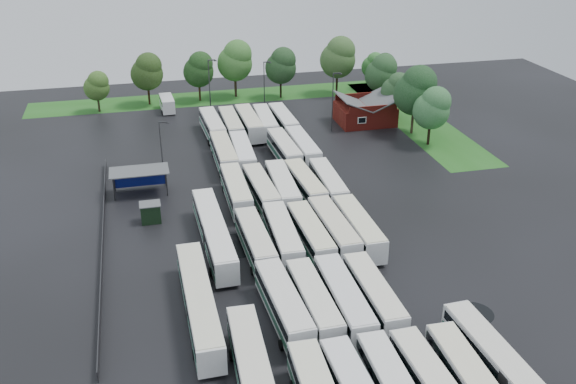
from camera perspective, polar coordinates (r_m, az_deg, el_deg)
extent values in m
plane|color=black|center=(76.41, 0.66, -5.62)|extent=(160.00, 160.00, 0.00)
cube|color=maroon|center=(119.65, 6.84, 6.91)|extent=(10.00, 8.00, 3.40)
cube|color=#4C4F51|center=(118.04, 5.75, 8.03)|extent=(5.07, 8.60, 2.19)
cube|color=#4C4F51|center=(119.73, 8.04, 8.16)|extent=(5.07, 8.60, 2.19)
cube|color=maroon|center=(115.42, 7.57, 7.32)|extent=(9.00, 0.20, 1.20)
cube|color=silver|center=(115.30, 6.59, 6.36)|extent=(1.60, 0.12, 1.20)
cylinder|color=#2D2D30|center=(91.65, -15.21, 0.20)|extent=(0.16, 0.16, 3.40)
cylinder|color=#2D2D30|center=(91.57, -10.73, 0.66)|extent=(0.16, 0.16, 3.40)
cylinder|color=#2D2D30|center=(94.57, -15.20, 1.00)|extent=(0.16, 0.16, 3.40)
cylinder|color=#2D2D30|center=(94.49, -10.86, 1.45)|extent=(0.16, 0.16, 3.40)
cube|color=#4C4F51|center=(92.28, -13.11, 1.85)|extent=(8.20, 4.20, 0.15)
cube|color=navy|center=(94.78, -13.03, 1.24)|extent=(7.60, 0.08, 2.60)
cube|color=black|center=(85.05, -12.11, -1.83)|extent=(2.50, 2.00, 2.50)
cube|color=#4C4F51|center=(84.47, -12.19, -1.04)|extent=(2.70, 2.20, 0.12)
cube|color=#215E1A|center=(135.34, -5.32, 8.43)|extent=(80.00, 10.00, 0.01)
cube|color=#215E1A|center=(123.91, 11.18, 6.43)|extent=(10.00, 50.00, 0.01)
cube|color=#2D2D30|center=(81.49, -16.13, -4.11)|extent=(0.10, 50.00, 1.20)
cylinder|color=black|center=(58.10, 1.64, -16.69)|extent=(2.71, 1.02, 1.02)
cube|color=white|center=(54.06, 6.24, -16.62)|extent=(2.75, 12.09, 0.12)
cylinder|color=black|center=(58.76, 4.78, -16.22)|extent=(2.64, 0.99, 0.99)
cube|color=white|center=(55.11, 9.51, -15.93)|extent=(2.61, 11.96, 0.12)
cylinder|color=black|center=(59.70, 7.83, -15.61)|extent=(2.61, 0.98, 0.98)
cube|color=black|center=(56.69, 12.73, -16.08)|extent=(2.94, 11.91, 0.90)
cube|color=white|center=(56.10, 12.82, -15.39)|extent=(2.78, 12.02, 0.12)
cylinder|color=black|center=(60.61, 10.92, -15.14)|extent=(2.62, 0.99, 0.99)
cube|color=silver|center=(58.24, 15.78, -15.88)|extent=(2.90, 12.52, 2.85)
cube|color=black|center=(57.88, 15.85, -15.45)|extent=(2.95, 12.02, 0.91)
cube|color=#EDE6C3|center=(57.30, 15.96, -14.76)|extent=(2.79, 12.14, 0.12)
cylinder|color=black|center=(61.75, 13.84, -14.59)|extent=(2.65, 1.00, 1.00)
cube|color=silver|center=(64.62, -0.40, -9.99)|extent=(3.34, 13.06, 2.97)
cube|color=black|center=(64.28, -0.41, -9.56)|extent=(3.37, 12.55, 0.95)
cube|color=#1D4C37|center=(65.01, -0.40, -10.46)|extent=(3.38, 12.80, 0.65)
cube|color=white|center=(63.74, -0.41, -8.86)|extent=(3.21, 12.67, 0.13)
cylinder|color=black|center=(62.31, 0.49, -13.25)|extent=(2.75, 1.04, 1.04)
cylinder|color=black|center=(68.79, -1.20, -9.05)|extent=(2.75, 1.04, 1.04)
cube|color=silver|center=(65.14, 2.30, -9.77)|extent=(2.83, 12.48, 2.85)
cube|color=black|center=(64.82, 2.31, -9.36)|extent=(2.88, 11.98, 0.91)
cube|color=#255D46|center=(65.51, 2.29, -10.22)|extent=(2.87, 12.23, 0.63)
cube|color=white|center=(64.30, 2.32, -8.70)|extent=(2.72, 12.10, 0.12)
cylinder|color=black|center=(62.95, 3.28, -12.86)|extent=(2.64, 0.99, 0.99)
cylinder|color=black|center=(69.10, 1.38, -8.89)|extent=(2.64, 0.99, 0.99)
cube|color=silver|center=(65.53, 4.99, -9.53)|extent=(2.78, 13.01, 2.98)
cube|color=black|center=(65.20, 5.01, -9.10)|extent=(2.84, 12.49, 0.95)
cube|color=#1D583D|center=(65.91, 4.97, -9.99)|extent=(2.83, 12.75, 0.65)
cube|color=silver|center=(64.66, 5.04, -8.41)|extent=(2.67, 12.62, 0.13)
cylinder|color=black|center=(63.29, 6.13, -12.72)|extent=(2.76, 1.04, 1.04)
cylinder|color=black|center=(69.62, 3.87, -8.63)|extent=(2.76, 1.04, 1.04)
cube|color=silver|center=(66.67, 7.63, -9.09)|extent=(2.62, 12.44, 2.85)
cube|color=black|center=(66.35, 7.66, -8.68)|extent=(2.68, 11.94, 0.91)
cube|color=#1D513B|center=(67.03, 7.60, -9.53)|extent=(2.67, 12.19, 0.63)
cube|color=white|center=(65.85, 7.70, -8.03)|extent=(2.52, 12.06, 0.12)
cylinder|color=black|center=(64.55, 8.82, -12.05)|extent=(2.64, 0.99, 0.99)
cylinder|color=black|center=(70.53, 6.42, -8.27)|extent=(2.64, 0.99, 0.99)
cube|color=silver|center=(75.49, -2.91, -4.40)|extent=(2.87, 12.49, 2.85)
cube|color=black|center=(75.21, -2.92, -4.03)|extent=(2.93, 11.99, 0.91)
cube|color=#184B36|center=(75.81, -2.90, -4.81)|extent=(2.92, 12.24, 0.63)
cube|color=silver|center=(74.77, -2.94, -3.42)|extent=(2.76, 12.11, 0.12)
cylinder|color=black|center=(72.88, -2.29, -6.89)|extent=(2.64, 0.99, 0.99)
cylinder|color=black|center=(79.60, -3.44, -3.90)|extent=(2.64, 0.99, 0.99)
cube|color=silver|center=(76.34, -0.49, -3.96)|extent=(3.11, 12.89, 2.93)
cube|color=black|center=(76.05, -0.49, -3.57)|extent=(3.16, 12.38, 0.94)
cube|color=#16563E|center=(76.66, -0.48, -4.38)|extent=(3.16, 12.64, 0.65)
cube|color=white|center=(75.60, -0.49, -2.95)|extent=(2.99, 12.50, 0.13)
cylinder|color=black|center=(73.66, 0.25, -6.47)|extent=(2.72, 1.02, 1.02)
cylinder|color=black|center=(80.54, -1.15, -3.47)|extent=(2.72, 1.02, 1.02)
cube|color=silver|center=(76.88, 2.01, -3.79)|extent=(2.89, 12.51, 2.85)
cube|color=black|center=(76.61, 2.02, -3.42)|extent=(2.94, 12.01, 0.91)
cube|color=#1B5B3D|center=(77.19, 2.01, -4.20)|extent=(2.94, 12.26, 0.63)
cube|color=#F1ECC2|center=(76.17, 2.03, -2.82)|extent=(2.78, 12.13, 0.12)
cylinder|color=black|center=(74.31, 2.82, -6.21)|extent=(2.65, 1.00, 1.00)
cylinder|color=black|center=(80.93, 1.25, -3.33)|extent=(2.65, 1.00, 1.00)
cube|color=silver|center=(77.93, 4.08, -3.35)|extent=(3.03, 12.97, 2.96)
cube|color=black|center=(77.65, 4.09, -2.97)|extent=(3.09, 12.45, 0.95)
cube|color=#205C45|center=(78.25, 4.07, -3.77)|extent=(3.08, 12.71, 0.65)
cube|color=beige|center=(77.21, 4.12, -2.36)|extent=(2.92, 12.58, 0.13)
cylinder|color=black|center=(75.29, 4.98, -5.81)|extent=(2.74, 1.03, 1.03)
cylinder|color=black|center=(82.09, 3.19, -2.91)|extent=(2.74, 1.03, 1.03)
cube|color=silver|center=(78.55, 6.28, -3.21)|extent=(2.74, 12.85, 2.94)
cube|color=black|center=(78.28, 6.30, -2.83)|extent=(2.80, 12.34, 0.94)
cube|color=#154C34|center=(78.87, 6.25, -3.62)|extent=(2.79, 12.59, 0.65)
cube|color=#F1EDC4|center=(77.84, 6.33, -2.23)|extent=(2.63, 12.46, 0.13)
cylinder|color=black|center=(75.96, 7.25, -5.62)|extent=(2.73, 1.03, 1.03)
cylinder|color=black|center=(82.65, 5.29, -2.78)|extent=(2.73, 1.03, 1.03)
cube|color=silver|center=(87.80, -4.63, 0.10)|extent=(2.80, 12.81, 2.93)
cube|color=black|center=(87.55, -4.64, 0.44)|extent=(2.86, 12.30, 0.94)
cube|color=#235540|center=(88.08, -4.61, -0.28)|extent=(2.85, 12.55, 0.64)
cube|color=#F1EDC9|center=(87.16, -4.66, 1.00)|extent=(2.69, 12.42, 0.13)
cylinder|color=black|center=(84.83, -4.14, -1.95)|extent=(2.72, 1.02, 1.02)
cylinder|color=black|center=(92.09, -5.01, 0.34)|extent=(2.72, 1.02, 1.02)
cube|color=silver|center=(87.91, -2.40, 0.16)|extent=(3.08, 12.50, 2.84)
cube|color=black|center=(87.67, -2.40, 0.49)|extent=(3.12, 12.01, 0.91)
cube|color=#295A43|center=(88.18, -2.39, -0.21)|extent=(3.12, 12.26, 0.63)
cube|color=silver|center=(87.29, -2.41, 1.03)|extent=(2.96, 12.13, 0.12)
cylinder|color=black|center=(85.05, -1.85, -1.82)|extent=(2.64, 0.99, 0.99)
cylinder|color=black|center=(92.05, -2.87, 0.38)|extent=(2.64, 0.99, 0.99)
cube|color=silver|center=(88.37, -0.48, 0.38)|extent=(3.15, 13.05, 2.97)
cube|color=black|center=(88.12, -0.48, 0.73)|extent=(3.20, 12.54, 0.95)
cube|color=#18523B|center=(88.65, -0.48, 0.00)|extent=(3.20, 12.80, 0.65)
cube|color=white|center=(87.73, -0.48, 1.29)|extent=(3.03, 12.66, 0.13)
cylinder|color=black|center=(85.40, 0.16, -1.67)|extent=(2.76, 1.04, 1.04)
cylinder|color=black|center=(92.67, -1.06, 0.61)|extent=(2.76, 1.04, 1.04)
cube|color=silver|center=(89.49, 1.53, 0.64)|extent=(3.22, 12.51, 2.84)
cube|color=black|center=(89.25, 1.54, 0.98)|extent=(3.26, 12.02, 0.91)
cube|color=#184F37|center=(89.75, 1.53, 0.28)|extent=(3.26, 12.26, 0.62)
cube|color=beige|center=(88.88, 1.54, 1.51)|extent=(3.10, 12.13, 0.12)
cylinder|color=black|center=(86.67, 2.20, -1.28)|extent=(2.63, 0.99, 0.99)
cylinder|color=black|center=(93.56, 0.90, 0.85)|extent=(2.63, 0.99, 0.99)
cube|color=silver|center=(90.01, 3.58, 0.75)|extent=(2.88, 12.37, 2.82)
cube|color=black|center=(89.78, 3.59, 1.07)|extent=(2.93, 11.88, 0.90)
cube|color=#25513B|center=(90.27, 3.57, 0.39)|extent=(2.92, 12.12, 0.62)
cube|color=white|center=(89.41, 3.61, 1.60)|extent=(2.76, 11.99, 0.12)
cylinder|color=black|center=(87.24, 4.31, -1.15)|extent=(2.61, 0.98, 0.98)
cylinder|color=black|center=(94.02, 2.87, 0.94)|extent=(2.61, 0.98, 0.98)
cube|color=silver|center=(100.13, -5.71, 3.37)|extent=(2.76, 13.00, 2.98)
cube|color=black|center=(99.90, -5.73, 3.68)|extent=(2.82, 12.48, 0.95)
cube|color=#185039|center=(100.37, -5.70, 3.02)|extent=(2.81, 12.74, 0.66)
cube|color=beige|center=(99.56, -5.75, 4.19)|extent=(2.65, 12.61, 0.13)
cylinder|color=black|center=(96.91, -5.32, 1.65)|extent=(2.76, 1.04, 1.04)
cylinder|color=black|center=(104.51, -6.01, 3.44)|extent=(2.76, 1.04, 1.04)
cube|color=silver|center=(100.11, -4.06, 3.41)|extent=(3.19, 12.87, 2.93)
cube|color=black|center=(99.89, -4.07, 3.72)|extent=(3.23, 12.36, 0.94)
cube|color=#285D48|center=(100.35, -4.05, 3.07)|extent=(3.23, 12.61, 0.64)
cube|color=white|center=(99.55, -4.08, 4.22)|extent=(3.07, 12.48, 0.13)
cylinder|color=black|center=(96.96, -3.62, 1.73)|extent=(2.71, 1.02, 1.02)
cylinder|color=black|center=(104.39, -4.42, 3.48)|extent=(2.71, 1.02, 1.02)
cube|color=silver|center=(101.59, -0.34, 3.79)|extent=(3.00, 12.62, 2.87)
cube|color=black|center=(101.38, -0.34, 4.09)|extent=(3.05, 12.12, 0.92)
cube|color=#19543C|center=(101.83, -0.34, 3.46)|extent=(3.05, 12.37, 0.63)
cube|color=silver|center=(101.05, -0.34, 4.58)|extent=(2.89, 12.24, 0.13)
cylinder|color=black|center=(98.54, 0.20, 2.18)|extent=(2.67, 1.00, 1.00)
cylinder|color=black|center=(105.76, -0.84, 3.85)|extent=(2.67, 1.00, 1.00)
cube|color=silver|center=(102.14, 1.32, 3.93)|extent=(2.83, 12.87, 2.94)
cube|color=black|center=(101.93, 1.32, 4.24)|extent=(2.89, 12.35, 0.94)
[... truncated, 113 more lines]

